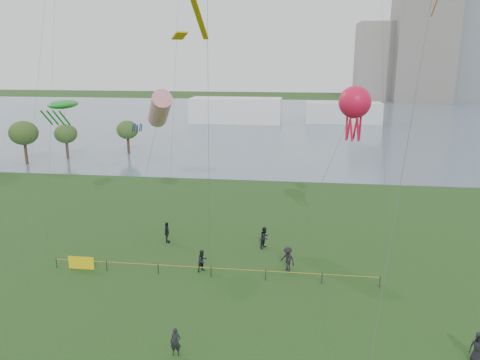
# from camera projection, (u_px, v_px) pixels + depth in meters

# --- Properties ---
(lake) EXTENTS (400.00, 120.00, 0.08)m
(lake) POSITION_uv_depth(u_px,v_px,m) (286.00, 121.00, 118.27)
(lake) COLOR slate
(lake) RESTS_ON ground_plane
(building_mid) EXTENTS (20.00, 20.00, 38.00)m
(building_mid) POSITION_uv_depth(u_px,v_px,m) (422.00, 47.00, 167.19)
(building_mid) COLOR slate
(building_mid) RESTS_ON ground_plane
(building_low) EXTENTS (16.00, 18.00, 28.00)m
(building_low) POSITION_uv_depth(u_px,v_px,m) (378.00, 61.00, 175.95)
(building_low) COLOR gray
(building_low) RESTS_ON ground_plane
(pavilion_left) EXTENTS (22.00, 8.00, 6.00)m
(pavilion_left) POSITION_uv_depth(u_px,v_px,m) (236.00, 110.00, 114.21)
(pavilion_left) COLOR white
(pavilion_left) RESTS_ON ground_plane
(pavilion_right) EXTENTS (18.00, 7.00, 5.00)m
(pavilion_right) POSITION_uv_depth(u_px,v_px,m) (343.00, 113.00, 113.99)
(pavilion_right) COLOR silver
(pavilion_right) RESTS_ON ground_plane
(fence) EXTENTS (24.07, 0.07, 1.05)m
(fence) POSITION_uv_depth(u_px,v_px,m) (131.00, 266.00, 34.87)
(fence) COLOR black
(fence) RESTS_ON ground_plane
(spectator_a) EXTENTS (1.00, 1.03, 1.67)m
(spectator_a) POSITION_uv_depth(u_px,v_px,m) (202.00, 261.00, 35.05)
(spectator_a) COLOR black
(spectator_a) RESTS_ON ground_plane
(spectator_b) EXTENTS (1.39, 1.27, 1.88)m
(spectator_b) POSITION_uv_depth(u_px,v_px,m) (288.00, 259.00, 35.10)
(spectator_b) COLOR black
(spectator_b) RESTS_ON ground_plane
(spectator_c) EXTENTS (0.64, 1.15, 1.85)m
(spectator_c) POSITION_uv_depth(u_px,v_px,m) (167.00, 232.00, 40.44)
(spectator_c) COLOR black
(spectator_c) RESTS_ON ground_plane
(spectator_d) EXTENTS (0.96, 0.73, 1.76)m
(spectator_d) POSITION_uv_depth(u_px,v_px,m) (478.00, 348.00, 24.48)
(spectator_d) COLOR black
(spectator_d) RESTS_ON ground_plane
(spectator_f) EXTENTS (0.59, 0.40, 1.57)m
(spectator_f) POSITION_uv_depth(u_px,v_px,m) (176.00, 342.00, 25.14)
(spectator_f) COLOR black
(spectator_f) RESTS_ON ground_plane
(spectator_g) EXTENTS (1.03, 1.12, 1.85)m
(spectator_g) POSITION_uv_depth(u_px,v_px,m) (265.00, 238.00, 39.30)
(spectator_g) COLOR black
(spectator_g) RESTS_ON ground_plane
(kite_windsock) EXTENTS (4.26, 9.49, 12.95)m
(kite_windsock) POSITION_uv_depth(u_px,v_px,m) (160.00, 109.00, 42.76)
(kite_windsock) COLOR #3F3F42
(kite_creature) EXTENTS (4.20, 7.82, 11.93)m
(kite_creature) POSITION_uv_depth(u_px,v_px,m) (63.00, 105.00, 41.61)
(kite_creature) COLOR #3F3F42
(kite_octopus) EXTENTS (6.29, 6.12, 13.58)m
(kite_octopus) POSITION_uv_depth(u_px,v_px,m) (355.00, 103.00, 34.94)
(kite_octopus) COLOR #3F3F42
(kite_delta) EXTENTS (5.81, 15.92, 20.23)m
(kite_delta) POSITION_uv_depth(u_px,v_px,m) (431.00, 4.00, 26.14)
(kite_delta) COLOR #3F3F42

